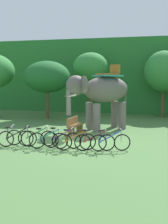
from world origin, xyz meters
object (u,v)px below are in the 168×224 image
object	(u,v)px
tree_far_right	(91,67)
bike_orange	(76,141)
bike_red	(95,142)
bike_blue	(110,142)
tree_center_right	(164,72)
bike_white	(3,137)
tree_right	(47,77)
bike_black	(17,138)
bike_purple	(62,140)
bike_teal	(48,140)
bike_green	(37,138)
elephant	(101,92)
wooden_bench	(74,125)

from	to	relation	value
tree_far_right	bike_orange	world-z (taller)	tree_far_right
tree_far_right	bike_red	xyz separation A→B (m)	(2.80, -10.70, -3.40)
tree_far_right	bike_blue	xyz separation A→B (m)	(3.43, -10.57, -3.40)
tree_center_right	bike_red	distance (m)	12.11
bike_white	bike_orange	world-z (taller)	same
tree_right	bike_black	xyz separation A→B (m)	(2.05, -8.59, -2.67)
tree_far_right	bike_purple	distance (m)	11.24
bike_teal	bike_orange	world-z (taller)	same
bike_black	bike_white	bearing A→B (deg)	173.69
tree_far_right	bike_green	world-z (taller)	tree_far_right
tree_right	tree_center_right	bearing A→B (deg)	19.90
tree_right	bike_black	size ratio (longest dim) A/B	2.58
elephant	bike_white	bearing A→B (deg)	-125.13
tree_center_right	bike_orange	distance (m)	12.42
bike_white	bike_blue	size ratio (longest dim) A/B	1.02
bike_orange	tree_center_right	bearing A→B (deg)	73.12
tree_right	tree_center_right	world-z (taller)	tree_center_right
tree_center_right	elephant	world-z (taller)	tree_center_right
bike_red	tree_center_right	bearing A→B (deg)	76.65
bike_blue	bike_green	bearing A→B (deg)	179.84
elephant	bike_purple	xyz separation A→B (m)	(-0.73, -4.81, -1.82)
bike_white	bike_red	world-z (taller)	same
bike_purple	bike_red	bearing A→B (deg)	-2.91
tree_right	bike_green	world-z (taller)	tree_right
bike_orange	elephant	bearing A→B (deg)	89.34
bike_teal	tree_far_right	bearing A→B (deg)	94.22
elephant	bike_blue	bearing A→B (deg)	-73.97
tree_right	bike_orange	size ratio (longest dim) A/B	2.57
bike_black	elephant	bearing A→B (deg)	61.57
wooden_bench	bike_black	bearing A→B (deg)	-113.58
tree_center_right	bike_purple	size ratio (longest dim) A/B	2.94
wooden_bench	bike_purple	bearing A→B (deg)	-82.31
bike_black	bike_teal	size ratio (longest dim) A/B	0.97
bike_red	bike_blue	world-z (taller)	same
tree_right	tree_far_right	xyz separation A→B (m)	(2.71, 2.27, 0.73)
elephant	bike_blue	size ratio (longest dim) A/B	2.33
bike_black	bike_green	world-z (taller)	same
elephant	bike_purple	bearing A→B (deg)	-98.61
elephant	tree_far_right	bearing A→B (deg)	109.54
bike_purple	bike_blue	size ratio (longest dim) A/B	1.05
tree_right	bike_red	size ratio (longest dim) A/B	2.52
tree_far_right	bike_black	bearing A→B (deg)	-93.50
bike_purple	wooden_bench	bearing A→B (deg)	97.69
bike_white	bike_black	world-z (taller)	same
bike_blue	bike_purple	bearing A→B (deg)	-178.25
tree_right	tree_center_right	distance (m)	8.75
bike_white	bike_purple	distance (m)	2.77
tree_center_right	bike_teal	world-z (taller)	tree_center_right
bike_white	tree_right	bearing A→B (deg)	98.61
bike_teal	bike_blue	distance (m)	2.65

